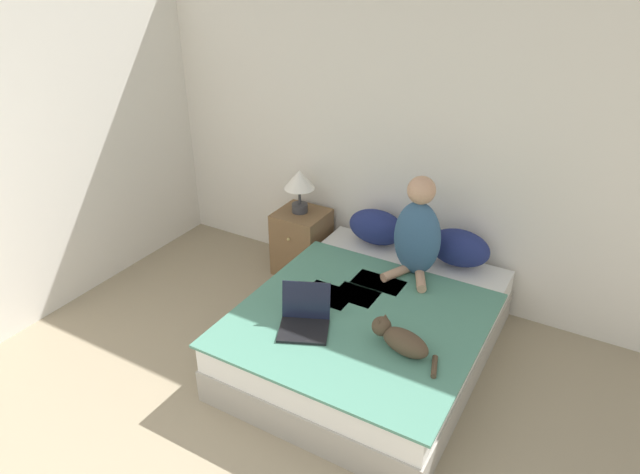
% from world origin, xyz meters
% --- Properties ---
extents(wall_back, '(5.43, 0.05, 2.55)m').
position_xyz_m(wall_back, '(0.00, 3.73, 1.27)').
color(wall_back, silver).
rests_on(wall_back, ground_plane).
extents(wall_side, '(0.05, 4.71, 2.55)m').
position_xyz_m(wall_side, '(-2.24, 1.85, 1.27)').
color(wall_side, silver).
rests_on(wall_side, ground_plane).
extents(bed, '(1.61, 1.99, 0.46)m').
position_xyz_m(bed, '(0.28, 2.67, 0.23)').
color(bed, '#9E998E').
rests_on(bed, ground_plane).
extents(pillow_near, '(0.48, 0.28, 0.29)m').
position_xyz_m(pillow_near, '(-0.07, 3.50, 0.61)').
color(pillow_near, navy).
rests_on(pillow_near, bed).
extents(pillow_far, '(0.48, 0.28, 0.29)m').
position_xyz_m(pillow_far, '(0.63, 3.50, 0.61)').
color(pillow_far, navy).
rests_on(pillow_far, bed).
extents(person_sitting, '(0.37, 0.36, 0.79)m').
position_xyz_m(person_sitting, '(0.38, 3.21, 0.81)').
color(person_sitting, '#33567A').
rests_on(person_sitting, bed).
extents(cat_tabby, '(0.50, 0.26, 0.18)m').
position_xyz_m(cat_tabby, '(0.65, 2.31, 0.54)').
color(cat_tabby, '#473828').
rests_on(cat_tabby, bed).
extents(laptop_open, '(0.42, 0.42, 0.27)m').
position_xyz_m(laptop_open, '(0.01, 2.21, 0.52)').
color(laptop_open, black).
rests_on(laptop_open, bed).
extents(nightstand, '(0.43, 0.44, 0.59)m').
position_xyz_m(nightstand, '(-0.78, 3.45, 0.30)').
color(nightstand, brown).
rests_on(nightstand, ground_plane).
extents(table_lamp, '(0.27, 0.27, 0.39)m').
position_xyz_m(table_lamp, '(-0.80, 3.46, 0.87)').
color(table_lamp, '#38383D').
rests_on(table_lamp, nightstand).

